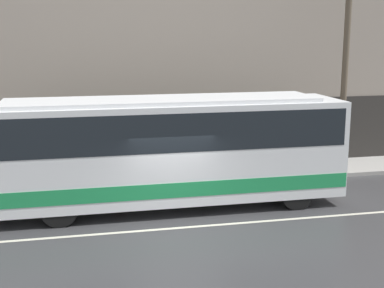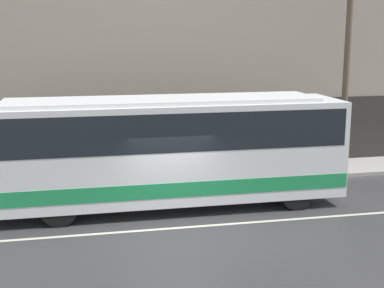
# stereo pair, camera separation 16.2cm
# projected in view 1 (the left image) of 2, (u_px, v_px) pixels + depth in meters

# --- Properties ---
(ground_plane) EXTENTS (60.00, 60.00, 0.00)m
(ground_plane) POSITION_uv_depth(u_px,v_px,m) (177.00, 228.00, 15.09)
(ground_plane) COLOR #38383A
(sidewalk) EXTENTS (60.00, 2.41, 0.15)m
(sidewalk) POSITION_uv_depth(u_px,v_px,m) (151.00, 178.00, 20.05)
(sidewalk) COLOR #A09E99
(sidewalk) RESTS_ON ground_plane
(building_facade) EXTENTS (60.00, 0.35, 13.38)m
(building_facade) POSITION_uv_depth(u_px,v_px,m) (143.00, 4.00, 20.04)
(building_facade) COLOR gray
(building_facade) RESTS_ON ground_plane
(lane_stripe) EXTENTS (54.00, 0.14, 0.01)m
(lane_stripe) POSITION_uv_depth(u_px,v_px,m) (177.00, 228.00, 15.09)
(lane_stripe) COLOR beige
(lane_stripe) RESTS_ON ground_plane
(transit_bus) EXTENTS (11.21, 2.55, 3.46)m
(transit_bus) POSITION_uv_depth(u_px,v_px,m) (164.00, 147.00, 16.56)
(transit_bus) COLOR white
(transit_bus) RESTS_ON ground_plane
(utility_pole_near) EXTENTS (0.24, 0.24, 9.00)m
(utility_pole_near) POSITION_uv_depth(u_px,v_px,m) (346.00, 54.00, 19.96)
(utility_pole_near) COLOR brown
(utility_pole_near) RESTS_ON sidewalk
(pedestrian_waiting) EXTENTS (0.36, 0.36, 1.72)m
(pedestrian_waiting) POSITION_uv_depth(u_px,v_px,m) (118.00, 156.00, 19.73)
(pedestrian_waiting) COLOR maroon
(pedestrian_waiting) RESTS_ON sidewalk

